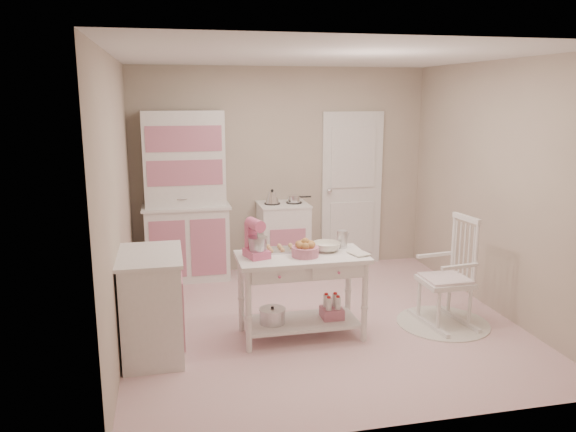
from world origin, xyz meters
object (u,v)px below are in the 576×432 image
(base_cabinet, at_px, (152,304))
(stand_mixer, at_px, (256,239))
(bread_basket, at_px, (305,252))
(rocking_chair, at_px, (446,271))
(stove, at_px, (283,239))
(work_table, at_px, (302,296))
(hutch, at_px, (186,197))

(base_cabinet, height_order, stand_mixer, stand_mixer)
(base_cabinet, distance_m, bread_basket, 1.44)
(base_cabinet, bearing_deg, rocking_chair, 1.23)
(bread_basket, bearing_deg, stand_mixer, 170.96)
(stove, distance_m, rocking_chair, 2.30)
(stove, xyz_separation_m, base_cabinet, (-1.59, -2.00, 0.00))
(stove, height_order, base_cabinet, same)
(work_table, distance_m, stand_mixer, 0.71)
(stove, height_order, bread_basket, stove)
(hutch, distance_m, base_cabinet, 2.16)
(base_cabinet, relative_size, bread_basket, 3.68)
(stand_mixer, bearing_deg, rocking_chair, -17.92)
(stand_mixer, relative_size, bread_basket, 1.36)
(stove, distance_m, stand_mixer, 2.07)
(rocking_chair, distance_m, bread_basket, 1.47)
(stove, xyz_separation_m, stand_mixer, (-0.65, -1.89, 0.51))
(rocking_chair, xyz_separation_m, work_table, (-1.46, 0.02, -0.15))
(stove, xyz_separation_m, rocking_chair, (1.23, -1.94, 0.09))
(stove, height_order, rocking_chair, rocking_chair)
(rocking_chair, height_order, stand_mixer, stand_mixer)
(hutch, xyz_separation_m, work_table, (0.97, -1.96, -0.64))
(stove, relative_size, stand_mixer, 2.71)
(stove, height_order, stand_mixer, stand_mixer)
(rocking_chair, bearing_deg, hutch, 133.56)
(base_cabinet, relative_size, stand_mixer, 2.71)
(hutch, xyz_separation_m, stand_mixer, (0.55, -1.94, -0.07))
(hutch, distance_m, work_table, 2.28)
(work_table, bearing_deg, stove, 83.23)
(stove, distance_m, base_cabinet, 2.55)
(stand_mixer, xyz_separation_m, bread_basket, (0.44, -0.07, -0.12))
(bread_basket, bearing_deg, stove, 83.98)
(base_cabinet, distance_m, rocking_chair, 2.82)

